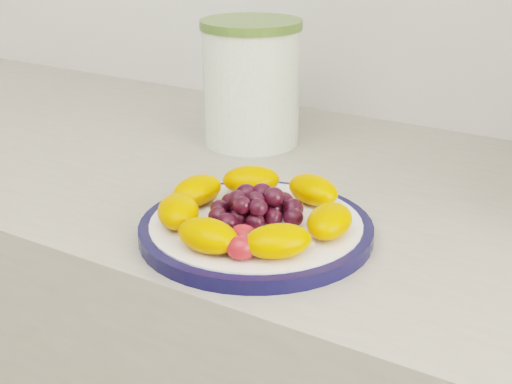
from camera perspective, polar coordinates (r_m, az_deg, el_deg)
The scene contains 5 objects.
plate_rim at distance 0.74m, azimuth 0.00°, elevation -3.04°, with size 0.24×0.24×0.01m, color #0C0D34.
plate_face at distance 0.74m, azimuth 0.00°, elevation -2.97°, with size 0.22×0.22×0.02m, color white.
canister at distance 1.01m, azimuth -0.39°, elevation 8.40°, with size 0.14×0.14×0.16m, color #3A6D1B.
canister_lid at distance 1.00m, azimuth -0.40°, elevation 13.28°, with size 0.14×0.14×0.01m, color #4D6B2D.
fruit_plate at distance 0.73m, azimuth -0.34°, elevation -1.42°, with size 0.21×0.21×0.04m.
Camera 1 is at (0.27, 0.46, 1.23)m, focal length 50.00 mm.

